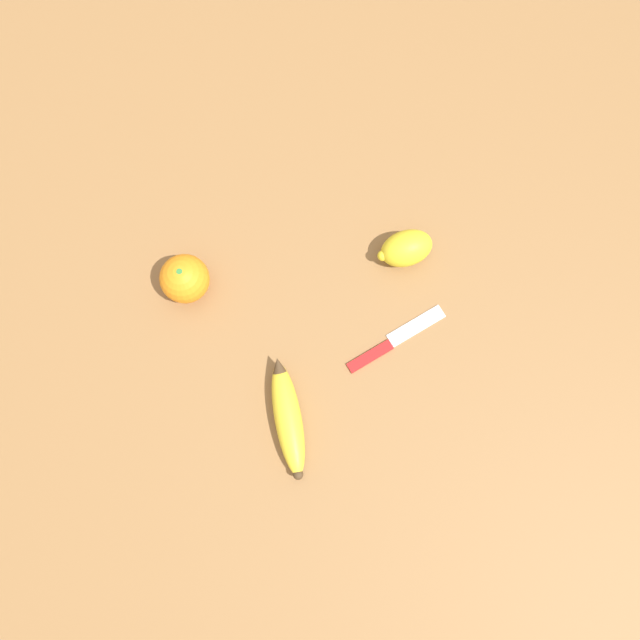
{
  "coord_description": "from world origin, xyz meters",
  "views": [
    {
      "loc": [
        0.14,
        -0.03,
        0.94
      ],
      "look_at": [
        -0.05,
        0.04,
        0.03
      ],
      "focal_mm": 35.0,
      "sensor_mm": 36.0,
      "label": 1
    }
  ],
  "objects_px": {
    "banana": "(288,417)",
    "orange": "(185,279)",
    "lemon": "(406,248)",
    "paring_knife": "(393,343)"
  },
  "relations": [
    {
      "from": "banana",
      "to": "orange",
      "type": "relative_size",
      "value": 2.41
    },
    {
      "from": "orange",
      "to": "lemon",
      "type": "relative_size",
      "value": 0.85
    },
    {
      "from": "banana",
      "to": "paring_knife",
      "type": "bearing_deg",
      "value": -65.15
    },
    {
      "from": "orange",
      "to": "paring_knife",
      "type": "bearing_deg",
      "value": 54.24
    },
    {
      "from": "banana",
      "to": "orange",
      "type": "xyz_separation_m",
      "value": [
        -0.25,
        -0.08,
        0.02
      ]
    },
    {
      "from": "banana",
      "to": "lemon",
      "type": "xyz_separation_m",
      "value": [
        -0.18,
        0.26,
        0.01
      ]
    },
    {
      "from": "orange",
      "to": "paring_knife",
      "type": "xyz_separation_m",
      "value": [
        0.19,
        0.27,
        -0.03
      ]
    },
    {
      "from": "orange",
      "to": "lemon",
      "type": "distance_m",
      "value": 0.34
    },
    {
      "from": "lemon",
      "to": "paring_knife",
      "type": "height_order",
      "value": "lemon"
    },
    {
      "from": "orange",
      "to": "lemon",
      "type": "height_order",
      "value": "orange"
    }
  ]
}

